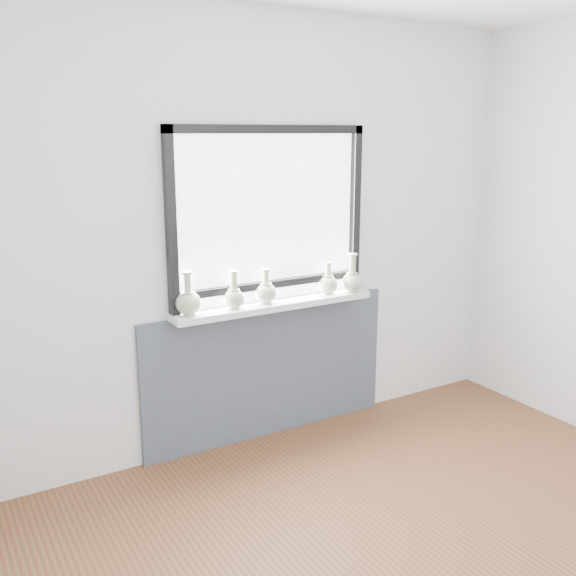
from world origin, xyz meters
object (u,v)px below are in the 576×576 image
vase_b (234,296)px  vase_a (188,301)px  vase_e (352,280)px  vase_c (266,291)px  vase_d (328,283)px  windowsill (275,305)px

vase_b → vase_a: bearing=178.9°
vase_b → vase_e: bearing=-1.5°
vase_c → vase_e: 0.62m
vase_c → vase_e: bearing=-3.1°
vase_b → vase_d: (0.67, 0.02, -0.00)m
vase_a → windowsill: bearing=0.0°
vase_a → vase_c: size_ratio=1.18×
windowsill → vase_c: bearing=175.0°
vase_a → vase_d: vase_a is taller
vase_a → vase_e: 1.12m
vase_a → vase_b: 0.28m
vase_a → vase_e: size_ratio=1.00×
vase_e → vase_a: bearing=178.6°
vase_a → vase_d: size_ratio=1.22×
vase_d → windowsill: bearing=-178.6°
windowsill → vase_e: 0.57m
windowsill → vase_b: size_ratio=5.89×
vase_e → vase_c: bearing=176.9°
windowsill → vase_d: (0.40, 0.01, 0.09)m
vase_b → vase_d: bearing=1.3°
windowsill → vase_b: bearing=-178.7°
vase_c → vase_d: 0.45m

